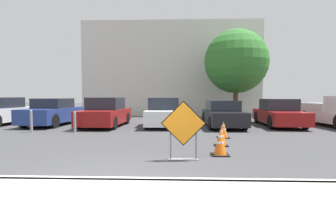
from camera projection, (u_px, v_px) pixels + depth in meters
ground_plane at (156, 125)px, 14.64m from camera, size 96.00×96.00×0.00m
sidewalk_strip at (85, 212)px, 3.46m from camera, size 22.30×2.40×0.14m
curb_lip at (109, 182)px, 4.66m from camera, size 22.30×0.20×0.14m
road_closed_sign at (183, 128)px, 6.49m from camera, size 1.12×0.20×1.49m
traffic_cone_nearest at (220, 143)px, 7.06m from camera, size 0.47×0.47×0.69m
traffic_cone_second at (221, 136)px, 8.41m from camera, size 0.43×0.43×0.64m
traffic_cone_third at (223, 130)px, 10.03m from camera, size 0.46×0.46×0.64m
parked_car_second at (53, 113)px, 14.46m from camera, size 1.97×4.33×1.48m
parked_car_third at (106, 113)px, 13.86m from camera, size 2.01×4.23×1.53m
parked_car_fourth at (164, 113)px, 13.94m from camera, size 1.88×4.12×1.51m
parked_car_fifth at (223, 115)px, 13.60m from camera, size 1.84×4.16×1.37m
parked_car_sixth at (279, 113)px, 14.09m from camera, size 2.00×4.71×1.45m
bollard_nearest at (75, 121)px, 11.48m from camera, size 0.12×0.12×0.93m
bollard_second at (31, 121)px, 11.55m from camera, size 0.12×0.12×0.99m
building_facade_backdrop at (172, 71)px, 22.96m from camera, size 14.23×5.00×7.54m
street_tree_behind_lot at (236, 61)px, 17.68m from camera, size 4.29×4.29×6.09m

